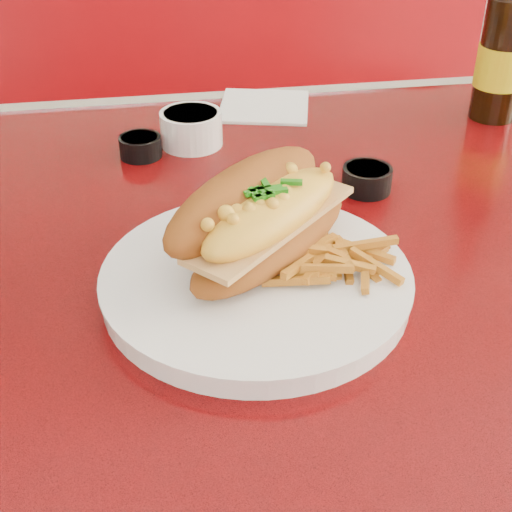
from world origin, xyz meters
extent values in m
cube|color=#B30B0D|center=(0.00, 0.00, 0.75)|extent=(1.20, 0.80, 0.04)
cube|color=white|center=(0.00, 0.40, 0.75)|extent=(1.22, 0.03, 0.04)
cylinder|color=white|center=(0.00, 0.00, 0.37)|extent=(0.09, 0.09, 0.72)
cube|color=maroon|center=(0.00, 0.78, 0.23)|extent=(1.20, 0.50, 0.45)
cube|color=maroon|center=(0.00, 1.00, 0.68)|extent=(1.20, 0.08, 0.45)
cylinder|color=white|center=(-0.12, -0.10, 0.78)|extent=(0.36, 0.36, 0.02)
cylinder|color=white|center=(-0.12, -0.10, 0.79)|extent=(0.36, 0.36, 0.00)
ellipsoid|color=#904B17|center=(-0.10, -0.08, 0.81)|extent=(0.21, 0.21, 0.04)
cube|color=tan|center=(-0.10, -0.08, 0.83)|extent=(0.18, 0.18, 0.01)
ellipsoid|color=yellow|center=(-0.10, -0.08, 0.84)|extent=(0.18, 0.18, 0.04)
ellipsoid|color=#904B17|center=(-0.12, -0.06, 0.84)|extent=(0.22, 0.21, 0.09)
cube|color=silver|center=(-0.05, -0.08, 0.79)|extent=(0.01, 0.10, 0.00)
cube|color=silver|center=(-0.05, -0.02, 0.79)|extent=(0.02, 0.03, 0.00)
cylinder|color=white|center=(-0.15, 0.23, 0.79)|extent=(0.10, 0.10, 0.05)
cylinder|color=black|center=(-0.15, 0.23, 0.81)|extent=(0.09, 0.09, 0.01)
cylinder|color=black|center=(-0.22, 0.21, 0.78)|extent=(0.06, 0.06, 0.03)
cylinder|color=#DB7B4F|center=(-0.22, 0.21, 0.79)|extent=(0.05, 0.05, 0.01)
cylinder|color=black|center=(0.04, 0.07, 0.78)|extent=(0.07, 0.07, 0.03)
cylinder|color=#DB7B4F|center=(0.04, 0.07, 0.80)|extent=(0.06, 0.06, 0.01)
cylinder|color=black|center=(0.28, 0.26, 0.85)|extent=(0.08, 0.08, 0.17)
cylinder|color=yellow|center=(0.28, 0.26, 0.85)|extent=(0.09, 0.09, 0.06)
cube|color=white|center=(-0.03, 0.34, 0.77)|extent=(0.16, 0.16, 0.00)
camera|label=1|loc=(-0.21, -0.64, 1.17)|focal=50.00mm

